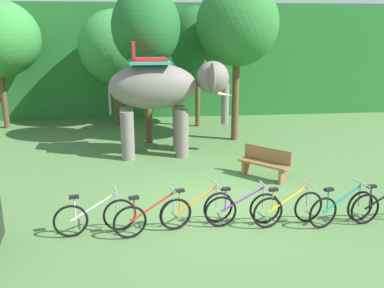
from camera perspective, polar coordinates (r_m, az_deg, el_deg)
The scene contains 14 objects.
ground_plane at distance 10.25m, azimuth 3.67°, elevation -8.42°, with size 80.00×80.00×0.00m, color #4C753D.
foliage_hedge at distance 23.13m, azimuth -2.18°, elevation 11.80°, with size 36.00×6.00×5.37m, color #28702D.
tree_center at distance 18.69m, azimuth -10.51°, elevation 12.90°, with size 3.14×3.14×5.01m.
tree_center_left at distance 15.27m, azimuth -6.35°, elevation 15.54°, with size 2.44×2.44×5.63m.
tree_far_left at distance 18.06m, azimuth 0.82°, elevation 13.75°, with size 2.51×2.51×5.11m.
tree_right at distance 15.77m, azimuth 6.27°, elevation 16.03°, with size 3.00×3.00×5.88m.
elephant at distance 13.86m, azimuth -3.96°, elevation 7.35°, with size 4.18×2.09×3.78m.
bike_white at distance 8.99m, azimuth -13.16°, elevation -9.69°, with size 1.69×0.54×0.92m.
bike_red at distance 8.79m, azimuth -5.36°, elevation -9.93°, with size 1.66×0.64×0.92m.
bike_orange at distance 9.09m, azimuth 0.69°, elevation -8.97°, with size 1.67×0.60×0.92m.
bike_purple at distance 9.18m, azimuth 7.01°, elevation -8.82°, with size 1.71×0.52×0.92m.
bike_yellow at distance 9.37m, azimuth 13.11°, elevation -8.62°, with size 1.68×0.55×0.92m.
bike_teal at distance 9.71m, azimuth 19.91°, elevation -8.28°, with size 1.67×0.61×0.92m.
wooden_bench at distance 12.09m, azimuth 10.03°, elevation -2.45°, with size 1.34×1.36×0.89m.
Camera 1 is at (-1.67, -9.23, 4.14)m, focal length 38.78 mm.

